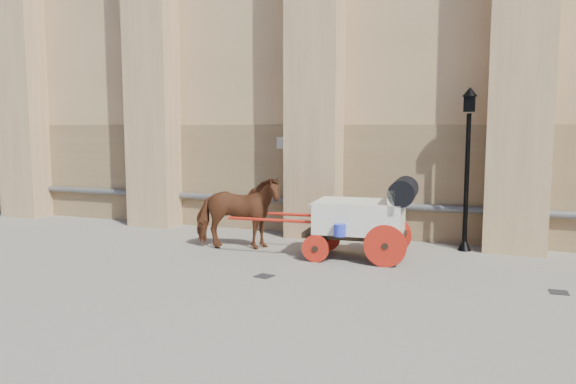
% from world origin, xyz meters
% --- Properties ---
extents(ground, '(90.00, 90.00, 0.00)m').
position_xyz_m(ground, '(0.00, 0.00, 0.00)').
color(ground, '#6D675C').
rests_on(ground, ground).
extents(horse, '(2.29, 1.55, 1.77)m').
position_xyz_m(horse, '(-2.24, 1.51, 0.88)').
color(horse, brown).
rests_on(horse, ground).
extents(carriage, '(4.27, 1.59, 1.84)m').
position_xyz_m(carriage, '(0.88, 1.61, 0.99)').
color(carriage, black).
rests_on(carriage, ground).
extents(street_lamp, '(0.36, 0.36, 3.86)m').
position_xyz_m(street_lamp, '(2.89, 3.31, 2.06)').
color(street_lamp, black).
rests_on(street_lamp, ground).
extents(drain_grate_near, '(0.38, 0.38, 0.01)m').
position_xyz_m(drain_grate_near, '(-0.64, -0.57, 0.01)').
color(drain_grate_near, black).
rests_on(drain_grate_near, ground).
extents(drain_grate_far, '(0.34, 0.34, 0.01)m').
position_xyz_m(drain_grate_far, '(4.71, 0.33, 0.01)').
color(drain_grate_far, black).
rests_on(drain_grate_far, ground).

